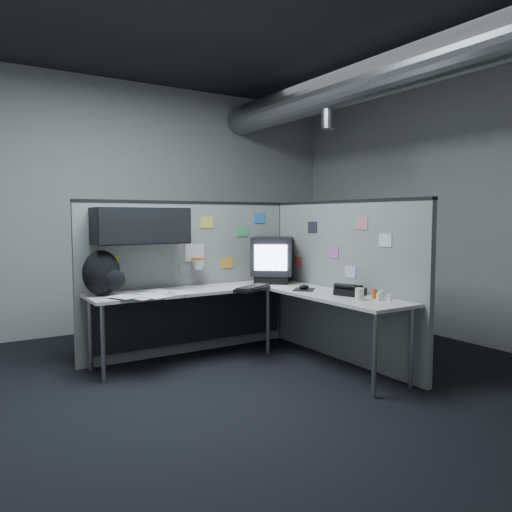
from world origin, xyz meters
TOP-DOWN VIEW (x-y plane):
  - room at (0.56, 0.00)m, footprint 5.62×5.62m
  - partition_back at (-0.25, 1.23)m, footprint 2.44×0.42m
  - partition_right at (1.10, 0.22)m, footprint 0.07×2.23m
  - desk at (0.15, 0.70)m, footprint 2.31×2.11m
  - monitor at (0.78, 1.00)m, footprint 0.62×0.62m
  - keyboard at (0.27, 0.61)m, footprint 0.50×0.38m
  - mouse at (0.71, 0.34)m, footprint 0.31×0.31m
  - phone at (0.87, -0.15)m, footprint 0.28×0.30m
  - bottles at (0.92, -0.48)m, footprint 0.14×0.19m
  - cup at (0.75, -0.41)m, footprint 0.10×0.10m
  - papers at (-0.69, 0.82)m, footprint 0.86×0.63m
  - backpack at (-1.09, 1.05)m, footprint 0.41×0.37m

SIDE VIEW (x-z plane):
  - desk at x=0.15m, z-range 0.25..0.98m
  - papers at x=-0.69m, z-range 0.73..0.75m
  - mouse at x=0.71m, z-range 0.72..0.77m
  - keyboard at x=0.27m, z-range 0.73..0.77m
  - bottles at x=0.92m, z-range 0.72..0.81m
  - phone at x=0.87m, z-range 0.72..0.83m
  - cup at x=0.75m, z-range 0.73..0.84m
  - partition_right at x=1.10m, z-range 0.00..1.63m
  - backpack at x=-1.09m, z-range 0.72..1.15m
  - monitor at x=0.78m, z-range 0.74..1.25m
  - partition_back at x=-0.25m, z-range 0.18..1.81m
  - room at x=0.56m, z-range 0.49..3.71m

